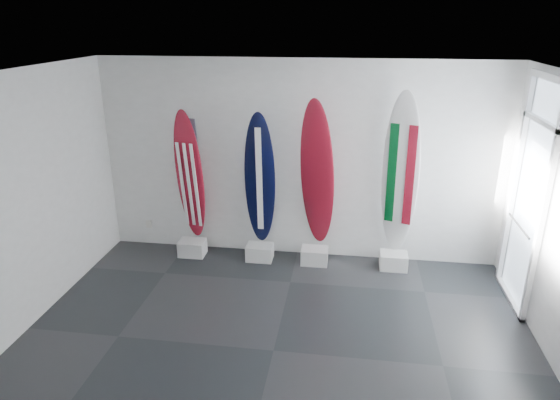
% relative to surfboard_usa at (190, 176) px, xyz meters
% --- Properties ---
extents(floor, '(6.00, 6.00, 0.00)m').
position_rel_surfboard_usa_xyz_m(floor, '(1.63, -2.28, -1.27)').
color(floor, black).
rests_on(floor, ground).
extents(ceiling, '(6.00, 6.00, 0.00)m').
position_rel_surfboard_usa_xyz_m(ceiling, '(1.63, -2.28, 1.73)').
color(ceiling, white).
rests_on(ceiling, wall_back).
extents(wall_back, '(6.00, 0.00, 6.00)m').
position_rel_surfboard_usa_xyz_m(wall_back, '(1.63, 0.22, 0.23)').
color(wall_back, silver).
rests_on(wall_back, ground).
extents(wall_left, '(0.00, 5.00, 5.00)m').
position_rel_surfboard_usa_xyz_m(wall_left, '(-1.37, -2.28, 0.23)').
color(wall_left, silver).
rests_on(wall_left, ground).
extents(display_block_usa, '(0.40, 0.30, 0.24)m').
position_rel_surfboard_usa_xyz_m(display_block_usa, '(0.00, -0.10, -1.15)').
color(display_block_usa, silver).
rests_on(display_block_usa, floor).
extents(surfboard_usa, '(0.52, 0.40, 2.07)m').
position_rel_surfboard_usa_xyz_m(surfboard_usa, '(0.00, 0.00, 0.00)').
color(surfboard_usa, maroon).
rests_on(surfboard_usa, display_block_usa).
extents(display_block_navy, '(0.40, 0.30, 0.24)m').
position_rel_surfboard_usa_xyz_m(display_block_navy, '(1.08, -0.10, -1.15)').
color(display_block_navy, silver).
rests_on(display_block_navy, floor).
extents(surfboard_navy, '(0.47, 0.24, 2.05)m').
position_rel_surfboard_usa_xyz_m(surfboard_navy, '(1.08, 0.00, -0.01)').
color(surfboard_navy, black).
rests_on(surfboard_navy, display_block_navy).
extents(display_block_swiss, '(0.40, 0.30, 0.24)m').
position_rel_surfboard_usa_xyz_m(display_block_swiss, '(1.92, -0.10, -1.15)').
color(display_block_swiss, silver).
rests_on(display_block_swiss, floor).
extents(surfboard_swiss, '(0.63, 0.57, 2.28)m').
position_rel_surfboard_usa_xyz_m(surfboard_swiss, '(1.92, 0.00, 0.10)').
color(surfboard_swiss, maroon).
rests_on(surfboard_swiss, display_block_swiss).
extents(display_block_italy, '(0.40, 0.30, 0.24)m').
position_rel_surfboard_usa_xyz_m(display_block_italy, '(3.10, -0.10, -1.15)').
color(display_block_italy, silver).
rests_on(display_block_italy, floor).
extents(surfboard_italy, '(0.56, 0.35, 2.40)m').
position_rel_surfboard_usa_xyz_m(surfboard_italy, '(3.10, 0.00, 0.17)').
color(surfboard_italy, white).
rests_on(surfboard_italy, display_block_italy).
extents(wall_outlet, '(0.09, 0.02, 0.13)m').
position_rel_surfboard_usa_xyz_m(wall_outlet, '(-0.82, 0.20, -0.92)').
color(wall_outlet, silver).
rests_on(wall_outlet, wall_back).
extents(glass_door, '(0.12, 1.16, 2.85)m').
position_rel_surfboard_usa_xyz_m(glass_door, '(4.60, -0.73, 0.15)').
color(glass_door, white).
rests_on(glass_door, floor).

